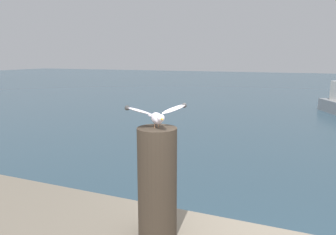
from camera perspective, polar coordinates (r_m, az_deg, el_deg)
name	(u,v)px	position (r m, az deg, el deg)	size (l,w,h in m)	color
mooring_post	(157,183)	(3.05, -1.88, -11.25)	(0.36, 0.36, 1.02)	#382D23
seagull	(157,115)	(2.87, -1.93, 0.39)	(0.49, 0.43, 0.21)	tan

